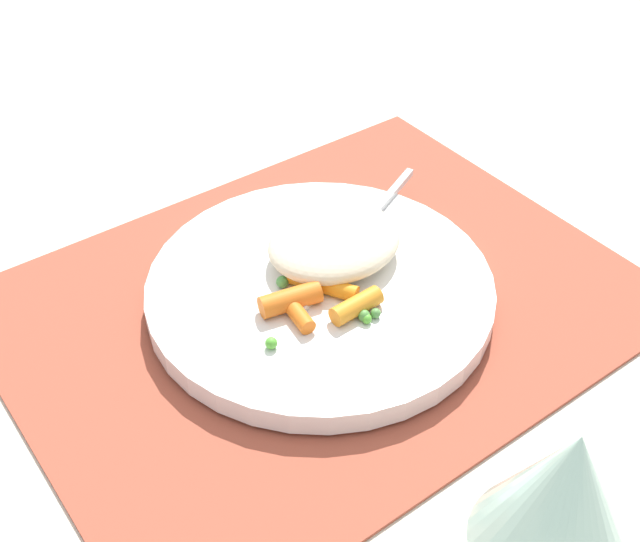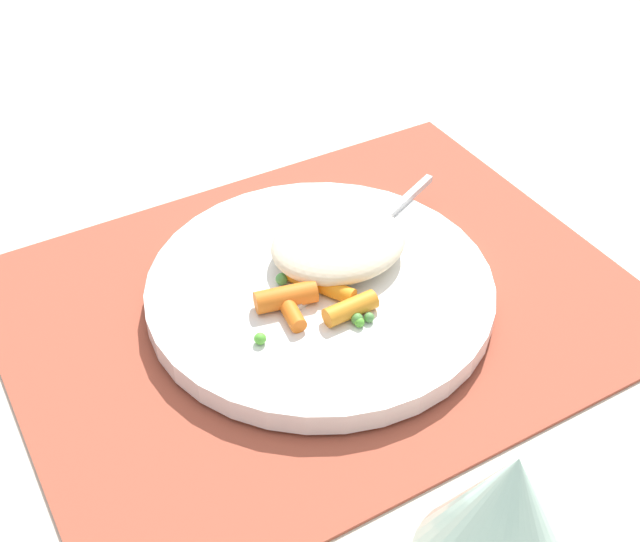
{
  "view_description": "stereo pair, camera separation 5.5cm",
  "coord_description": "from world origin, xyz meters",
  "px_view_note": "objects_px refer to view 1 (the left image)",
  "views": [
    {
      "loc": [
        0.28,
        0.38,
        0.44
      ],
      "look_at": [
        0.0,
        0.0,
        0.03
      ],
      "focal_mm": 46.28,
      "sensor_mm": 36.0,
      "label": 1
    },
    {
      "loc": [
        0.24,
        0.41,
        0.44
      ],
      "look_at": [
        0.0,
        0.0,
        0.03
      ],
      "focal_mm": 46.28,
      "sensor_mm": 36.0,
      "label": 2
    }
  ],
  "objects_px": {
    "carrot_portion": "(314,300)",
    "plate": "(320,290)",
    "rice_mound": "(334,242)",
    "fork": "(345,249)",
    "wine_glass": "(562,498)"
  },
  "relations": [
    {
      "from": "carrot_portion",
      "to": "plate",
      "type": "bearing_deg",
      "value": -134.31
    },
    {
      "from": "rice_mound",
      "to": "fork",
      "type": "distance_m",
      "value": 0.02
    },
    {
      "from": "carrot_portion",
      "to": "wine_glass",
      "type": "distance_m",
      "value": 0.26
    },
    {
      "from": "rice_mound",
      "to": "wine_glass",
      "type": "height_order",
      "value": "wine_glass"
    },
    {
      "from": "fork",
      "to": "wine_glass",
      "type": "xyz_separation_m",
      "value": [
        0.09,
        0.28,
        0.08
      ]
    },
    {
      "from": "plate",
      "to": "fork",
      "type": "height_order",
      "value": "fork"
    },
    {
      "from": "rice_mound",
      "to": "wine_glass",
      "type": "relative_size",
      "value": 0.72
    },
    {
      "from": "carrot_portion",
      "to": "wine_glass",
      "type": "xyz_separation_m",
      "value": [
        0.04,
        0.25,
        0.07
      ]
    },
    {
      "from": "fork",
      "to": "rice_mound",
      "type": "bearing_deg",
      "value": 1.39
    },
    {
      "from": "fork",
      "to": "wine_glass",
      "type": "relative_size",
      "value": 1.29
    },
    {
      "from": "carrot_portion",
      "to": "wine_glass",
      "type": "bearing_deg",
      "value": 81.84
    },
    {
      "from": "carrot_portion",
      "to": "wine_glass",
      "type": "relative_size",
      "value": 0.52
    },
    {
      "from": "plate",
      "to": "wine_glass",
      "type": "xyz_separation_m",
      "value": [
        0.06,
        0.27,
        0.09
      ]
    },
    {
      "from": "rice_mound",
      "to": "carrot_portion",
      "type": "distance_m",
      "value": 0.06
    },
    {
      "from": "rice_mound",
      "to": "fork",
      "type": "relative_size",
      "value": 0.56
    }
  ]
}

